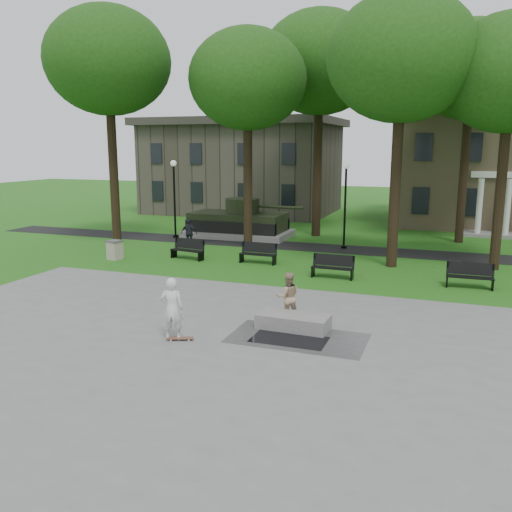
# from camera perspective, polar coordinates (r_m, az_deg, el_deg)

# --- Properties ---
(ground) EXTENTS (120.00, 120.00, 0.00)m
(ground) POSITION_cam_1_polar(r_m,az_deg,el_deg) (18.98, 0.57, -5.57)
(ground) COLOR #285C15
(ground) RESTS_ON ground
(plaza) EXTENTS (22.00, 16.00, 0.02)m
(plaza) POSITION_cam_1_polar(r_m,az_deg,el_deg) (14.63, -6.09, -10.90)
(plaza) COLOR gray
(plaza) RESTS_ON ground
(footpath) EXTENTS (44.00, 2.60, 0.01)m
(footpath) POSITION_cam_1_polar(r_m,az_deg,el_deg) (30.25, 8.17, 0.78)
(footpath) COLOR black
(footpath) RESTS_ON ground
(building_left) EXTENTS (15.00, 10.00, 7.20)m
(building_left) POSITION_cam_1_polar(r_m,az_deg,el_deg) (46.86, -1.32, 9.09)
(building_left) COLOR #4C443D
(building_left) RESTS_ON ground
(tree_0) EXTENTS (6.80, 6.80, 12.97)m
(tree_0) POSITION_cam_1_polar(r_m,az_deg,el_deg) (32.05, -15.32, 19.11)
(tree_0) COLOR black
(tree_0) RESTS_ON ground
(tree_1) EXTENTS (6.20, 6.20, 11.63)m
(tree_1) POSITION_cam_1_polar(r_m,az_deg,el_deg) (29.75, -0.89, 18.03)
(tree_1) COLOR black
(tree_1) RESTS_ON ground
(tree_2) EXTENTS (6.60, 6.60, 12.16)m
(tree_2) POSITION_cam_1_polar(r_m,az_deg,el_deg) (26.01, 15.10, 19.40)
(tree_2) COLOR black
(tree_2) RESTS_ON ground
(tree_3) EXTENTS (6.00, 6.00, 11.19)m
(tree_3) POSITION_cam_1_polar(r_m,az_deg,el_deg) (26.86, 25.25, 16.92)
(tree_3) COLOR black
(tree_3) RESTS_ON ground
(tree_4) EXTENTS (7.20, 7.20, 13.50)m
(tree_4) POSITION_cam_1_polar(r_m,az_deg,el_deg) (34.41, 6.71, 19.48)
(tree_4) COLOR black
(tree_4) RESTS_ON ground
(tree_5) EXTENTS (6.40, 6.40, 12.44)m
(tree_5) POSITION_cam_1_polar(r_m,az_deg,el_deg) (33.86, 21.73, 17.67)
(tree_5) COLOR black
(tree_5) RESTS_ON ground
(lamp_left) EXTENTS (0.36, 0.36, 4.73)m
(lamp_left) POSITION_cam_1_polar(r_m,az_deg,el_deg) (33.62, -8.60, 6.63)
(lamp_left) COLOR black
(lamp_left) RESTS_ON ground
(lamp_mid) EXTENTS (0.36, 0.36, 4.73)m
(lamp_mid) POSITION_cam_1_polar(r_m,az_deg,el_deg) (30.06, 9.38, 6.05)
(lamp_mid) COLOR black
(lamp_mid) RESTS_ON ground
(tank_monument) EXTENTS (7.45, 3.40, 2.40)m
(tank_monument) POSITION_cam_1_polar(r_m,az_deg,el_deg) (33.86, -1.83, 3.49)
(tank_monument) COLOR gray
(tank_monument) RESTS_ON ground
(puddle) EXTENTS (2.20, 1.20, 0.00)m
(puddle) POSITION_cam_1_polar(r_m,az_deg,el_deg) (16.04, 3.50, -8.77)
(puddle) COLOR black
(puddle) RESTS_ON plaza
(concrete_block) EXTENTS (2.24, 1.08, 0.45)m
(concrete_block) POSITION_cam_1_polar(r_m,az_deg,el_deg) (16.90, 3.95, -6.90)
(concrete_block) COLOR gray
(concrete_block) RESTS_ON plaza
(skateboard) EXTENTS (0.80, 0.47, 0.07)m
(skateboard) POSITION_cam_1_polar(r_m,az_deg,el_deg) (16.10, -7.99, -8.65)
(skateboard) COLOR brown
(skateboard) RESTS_ON plaza
(skateboarder) EXTENTS (0.77, 0.61, 1.86)m
(skateboarder) POSITION_cam_1_polar(r_m,az_deg,el_deg) (15.94, -8.83, -5.50)
(skateboarder) COLOR silver
(skateboarder) RESTS_ON plaza
(friend_watching) EXTENTS (0.98, 0.91, 1.61)m
(friend_watching) POSITION_cam_1_polar(r_m,az_deg,el_deg) (17.46, 3.37, -4.29)
(friend_watching) COLOR tan
(friend_watching) RESTS_ON plaza
(pedestrian_walker) EXTENTS (0.98, 0.49, 1.61)m
(pedestrian_walker) POSITION_cam_1_polar(r_m,az_deg,el_deg) (30.42, -7.08, 2.40)
(pedestrian_walker) COLOR #21232C
(pedestrian_walker) RESTS_ON ground
(park_bench_0) EXTENTS (1.85, 0.83, 1.00)m
(park_bench_0) POSITION_cam_1_polar(r_m,az_deg,el_deg) (27.36, -7.18, 0.78)
(park_bench_0) COLOR black
(park_bench_0) RESTS_ON ground
(park_bench_1) EXTENTS (1.81, 0.58, 1.00)m
(park_bench_1) POSITION_cam_1_polar(r_m,az_deg,el_deg) (26.14, 0.26, 0.37)
(park_bench_1) COLOR black
(park_bench_1) RESTS_ON ground
(park_bench_2) EXTENTS (1.80, 0.54, 1.00)m
(park_bench_2) POSITION_cam_1_polar(r_m,az_deg,el_deg) (23.46, 8.10, -1.04)
(park_bench_2) COLOR black
(park_bench_2) RESTS_ON ground
(park_bench_3) EXTENTS (1.81, 0.56, 1.00)m
(park_bench_3) POSITION_cam_1_polar(r_m,az_deg,el_deg) (23.23, 21.60, -1.87)
(park_bench_3) COLOR black
(park_bench_3) RESTS_ON ground
(trash_bin) EXTENTS (0.79, 0.79, 0.96)m
(trash_bin) POSITION_cam_1_polar(r_m,az_deg,el_deg) (27.95, -14.64, 0.64)
(trash_bin) COLOR #BAAC99
(trash_bin) RESTS_ON ground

